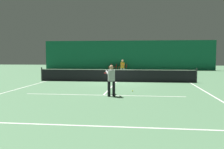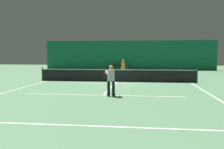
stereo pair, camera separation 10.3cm
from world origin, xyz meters
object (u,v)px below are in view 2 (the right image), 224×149
(courtside_chair_0, at_px, (111,66))
(courtside_chair_3, at_px, (127,66))
(tennis_net, at_px, (117,75))
(courtside_chair_1, at_px, (116,66))
(player_near, at_px, (111,78))
(tennis_ball, at_px, (132,91))
(courtside_chair_2, at_px, (122,66))
(player_far, at_px, (123,67))

(courtside_chair_0, height_order, courtside_chair_3, same)
(tennis_net, xyz_separation_m, courtside_chair_0, (-2.27, 14.41, -0.03))
(courtside_chair_0, xyz_separation_m, courtside_chair_1, (0.69, 0.00, 0.00))
(player_near, relative_size, tennis_ball, 23.62)
(courtside_chair_2, bearing_deg, tennis_net, 3.56)
(player_far, relative_size, tennis_ball, 24.00)
(player_near, xyz_separation_m, courtside_chair_0, (-2.70, 21.09, -0.42))
(courtside_chair_1, bearing_deg, tennis_net, 6.27)
(player_near, bearing_deg, courtside_chair_1, -15.26)
(tennis_net, distance_m, tennis_ball, 5.14)
(player_near, bearing_deg, tennis_ball, -50.29)
(tennis_net, xyz_separation_m, tennis_ball, (1.43, -4.92, -0.48))
(player_near, xyz_separation_m, courtside_chair_3, (-0.64, 21.09, -0.42))
(tennis_net, xyz_separation_m, player_far, (0.09, 5.04, 0.41))
(courtside_chair_0, bearing_deg, tennis_ball, 10.85)
(tennis_net, height_order, player_far, player_far)
(player_near, height_order, courtside_chair_3, player_near)
(courtside_chair_2, height_order, courtside_chair_3, same)
(tennis_ball, bearing_deg, courtside_chair_2, 96.87)
(courtside_chair_1, bearing_deg, courtside_chair_0, -90.00)
(tennis_net, xyz_separation_m, player_near, (0.43, -6.68, 0.40))
(tennis_ball, bearing_deg, player_far, 97.70)
(player_far, relative_size, courtside_chair_2, 1.89)
(courtside_chair_3, height_order, tennis_ball, courtside_chair_3)
(courtside_chair_0, bearing_deg, courtside_chair_2, 90.00)
(courtside_chair_2, xyz_separation_m, courtside_chair_3, (0.69, 0.00, 0.00))
(courtside_chair_2, bearing_deg, courtside_chair_3, 90.00)
(tennis_net, height_order, tennis_ball, tennis_net)
(tennis_net, xyz_separation_m, courtside_chair_3, (-0.21, 14.41, -0.03))
(player_far, height_order, courtside_chair_1, player_far)
(courtside_chair_0, bearing_deg, tennis_net, 8.95)
(player_near, bearing_deg, player_far, -19.03)
(player_far, bearing_deg, tennis_ball, 0.48)
(courtside_chair_3, bearing_deg, courtside_chair_2, -90.00)
(courtside_chair_1, bearing_deg, courtside_chair_2, 90.00)
(tennis_net, distance_m, player_near, 6.70)
(player_far, bearing_deg, courtside_chair_3, 174.61)
(courtside_chair_3, bearing_deg, courtside_chair_0, -90.00)
(tennis_ball, bearing_deg, courtside_chair_1, 98.87)
(courtside_chair_1, distance_m, courtside_chair_2, 0.69)
(tennis_net, xyz_separation_m, courtside_chair_1, (-1.58, 14.41, -0.03))
(courtside_chair_1, height_order, courtside_chair_3, same)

